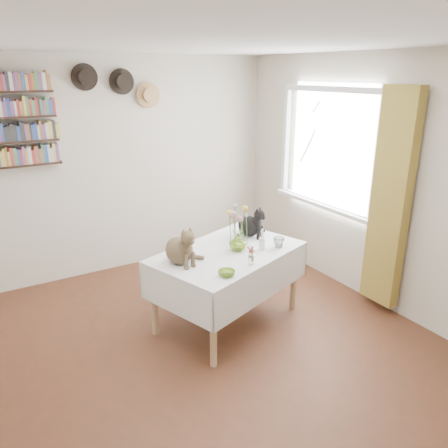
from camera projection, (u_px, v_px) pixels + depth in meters
room at (209, 221)px, 3.26m from camera, size 4.08×4.58×2.58m
window at (328, 159)px, 4.81m from camera, size 0.12×1.52×1.32m
curtain at (390, 201)px, 4.12m from camera, size 0.12×0.38×2.10m
dining_table at (228, 269)px, 4.09m from camera, size 1.58×1.27×0.73m
tabby_cat at (178, 243)px, 3.73m from camera, size 0.30×0.35×0.36m
black_cat at (249, 220)px, 4.37m from camera, size 0.31×0.34×0.32m
flower_vase at (238, 242)px, 4.03m from camera, size 0.17×0.17×0.17m
green_bowl at (227, 273)px, 3.54m from camera, size 0.14×0.14×0.04m
drinking_glass at (279, 243)px, 4.10m from camera, size 0.13×0.13×0.10m
candlestick at (262, 243)px, 4.06m from camera, size 0.06×0.06×0.20m
berry_jar at (251, 256)px, 3.72m from camera, size 0.05×0.05×0.20m
porcelain_figurine at (262, 236)px, 4.29m from camera, size 0.05×0.05×0.10m
flower_bouquet at (238, 215)px, 3.95m from camera, size 0.17×0.13×0.39m
bookshelf_unit at (2, 122)px, 4.27m from camera, size 1.00×0.16×0.91m
wall_hats at (120, 85)px, 4.78m from camera, size 0.98×0.09×0.48m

